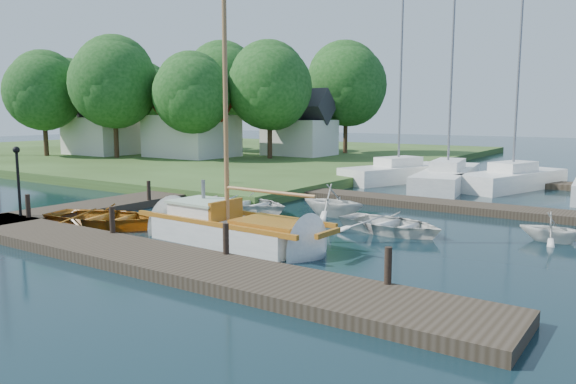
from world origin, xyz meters
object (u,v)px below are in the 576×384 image
Objects in this scene: mooring_post_1 at (112,220)px; tree_1 at (114,83)px; mooring_post_4 at (149,190)px; tree_0 at (43,91)px; tender_a at (244,201)px; marina_boat_0 at (398,171)px; house_a at (192,125)px; tree_2 at (192,93)px; tree_3 at (270,86)px; tree_7 at (346,84)px; dinghy at (104,215)px; mooring_post_5 at (228,179)px; tree_5 at (143,96)px; house_b at (104,126)px; house_c at (299,129)px; tender_c at (391,221)px; sailboat at (237,232)px; tree_4 at (223,84)px; tender_b at (333,199)px; marina_boat_2 at (513,178)px; mooring_post_0 at (28,206)px; marina_boat_1 at (447,176)px; lamp_post at (18,171)px; mooring_post_3 at (388,266)px; tender_d at (553,225)px; tree_6 at (66,93)px; mooring_post_2 at (226,239)px.

mooring_post_1 is 27.58m from tree_1.
tree_0 reaches higher than mooring_post_4.
marina_boat_0 is (1.05, 12.59, 0.17)m from tender_a.
tree_2 is (2.00, -1.95, 2.29)m from house_a.
tree_0 is 17.89m from tree_3.
tree_2 is 13.45m from tree_7.
dinghy is 0.54× the size of tree_2.
tree_2 reaches higher than mooring_post_5.
tree_5 is at bearing 172.88° from tree_3.
tree_7 reaches higher than tree_5.
tree_0 is 0.95× the size of tree_3.
house_b reaches higher than mooring_post_1.
house_c is (-12.00, 8.02, 2.00)m from marina_boat_0.
tree_2 is (-12.89, 17.73, 4.81)m from dinghy.
tender_a is at bearing 97.52° from tender_c.
sailboat is 29.06m from tree_1.
mooring_post_5 is at bearing -76.64° from tree_7.
house_b is at bearing 77.93° from tender_c.
tree_4 is at bearing 60.73° from tender_c.
mooring_post_4 is at bearing -35.33° from tree_1.
marina_boat_2 is at bearing -17.46° from tender_b.
house_a reaches higher than tender_b.
mooring_post_0 is 20.47m from marina_boat_1.
tree_3 is (-17.35, 16.98, 5.43)m from tender_c.
tree_7 is (-16.11, 11.68, 5.62)m from marina_boat_2.
tree_2 is at bearing 108.40° from marina_boat_2.
tree_4 is (-25.35, 20.98, 5.99)m from tender_c.
mooring_post_0 is 1.27m from lamp_post.
mooring_post_3 is 0.33× the size of lamp_post.
tender_c is (8.46, 4.75, -0.06)m from dinghy.
tree_0 is 6.35m from tree_1.
mooring_post_4 is at bearing 84.29° from mooring_post_0.
mooring_post_3 is 0.07× the size of marina_boat_0.
tree_0 is at bearing 146.22° from mooring_post_0.
dinghy is at bearing 147.91° from mooring_post_1.
tender_d is 0.23× the size of tree_6.
marina_boat_0 is at bearing 32.87° from tender_c.
tree_0 is (-23.00, 5.05, 4.83)m from mooring_post_5.
tender_b is 0.69× the size of tender_c.
mooring_post_4 is at bearing 159.86° from marina_boat_2.
tender_d is at bearing 25.53° from lamp_post.
tree_3 is (4.00, 4.00, 0.56)m from tree_2.
tender_c is 0.39× the size of tree_7.
tree_7 is (24.00, 10.00, 0.56)m from tree_6.
tree_7 reaches higher than house_b.
tree_6 is at bearing 179.82° from house_a.
tree_2 is at bearing 135.67° from mooring_post_2.
tree_3 reaches higher than tender_c.
tender_b is 11.15m from marina_boat_1.
dinghy is 0.52× the size of tree_5.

